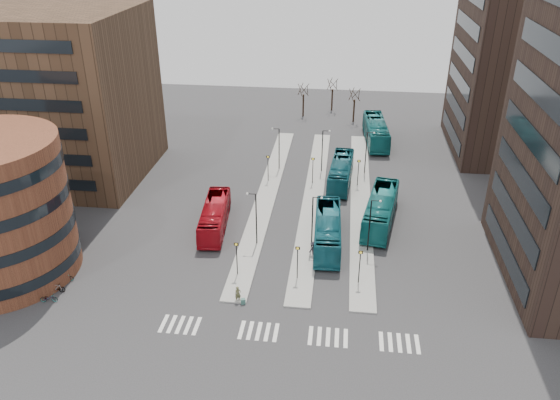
# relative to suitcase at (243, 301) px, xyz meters

# --- Properties ---
(ground) EXTENTS (160.00, 160.00, 0.00)m
(ground) POSITION_rel_suitcase_xyz_m (3.02, -7.58, -0.26)
(ground) COLOR #2B2B2D
(ground) RESTS_ON ground
(island_left) EXTENTS (2.50, 45.00, 0.15)m
(island_left) POSITION_rel_suitcase_xyz_m (-0.98, 22.42, -0.19)
(island_left) COLOR gray
(island_left) RESTS_ON ground
(island_mid) EXTENTS (2.50, 45.00, 0.15)m
(island_mid) POSITION_rel_suitcase_xyz_m (5.02, 22.42, -0.19)
(island_mid) COLOR gray
(island_mid) RESTS_ON ground
(island_right) EXTENTS (2.50, 45.00, 0.15)m
(island_right) POSITION_rel_suitcase_xyz_m (11.02, 22.42, -0.19)
(island_right) COLOR gray
(island_right) RESTS_ON ground
(suitcase) EXTENTS (0.51, 0.46, 0.52)m
(suitcase) POSITION_rel_suitcase_xyz_m (0.00, 0.00, 0.00)
(suitcase) COLOR navy
(suitcase) RESTS_ON ground
(red_bus) EXTENTS (3.58, 11.09, 3.03)m
(red_bus) POSITION_rel_suitcase_xyz_m (-5.71, 13.42, 1.26)
(red_bus) COLOR #A80C17
(red_bus) RESTS_ON ground
(teal_bus_a) EXTENTS (3.15, 11.87, 3.28)m
(teal_bus_a) POSITION_rel_suitcase_xyz_m (7.26, 11.61, 1.38)
(teal_bus_a) COLOR #145A68
(teal_bus_a) RESTS_ON ground
(teal_bus_b) EXTENTS (3.43, 11.52, 3.17)m
(teal_bus_b) POSITION_rel_suitcase_xyz_m (8.35, 27.33, 1.32)
(teal_bus_b) COLOR #12505C
(teal_bus_b) RESTS_ON ground
(teal_bus_c) EXTENTS (4.94, 12.71, 3.45)m
(teal_bus_c) POSITION_rel_suitcase_xyz_m (13.18, 16.93, 1.47)
(teal_bus_c) COLOR #156C6D
(teal_bus_c) RESTS_ON ground
(teal_bus_d) EXTENTS (3.98, 13.07, 3.59)m
(teal_bus_d) POSITION_rel_suitcase_xyz_m (13.52, 43.06, 1.53)
(teal_bus_d) COLOR #156769
(teal_bus_d) RESTS_ON ground
(traveller) EXTENTS (0.69, 0.60, 1.60)m
(traveller) POSITION_rel_suitcase_xyz_m (-0.53, 0.32, 0.54)
(traveller) COLOR brown
(traveller) RESTS_ON ground
(commuter_a) EXTENTS (0.96, 0.86, 1.61)m
(commuter_a) POSITION_rel_suitcase_xyz_m (-5.10, 12.20, 0.54)
(commuter_a) COLOR black
(commuter_a) RESTS_ON ground
(commuter_b) EXTENTS (0.52, 0.96, 1.55)m
(commuter_b) POSITION_rel_suitcase_xyz_m (6.50, 7.87, 0.51)
(commuter_b) COLOR black
(commuter_b) RESTS_ON ground
(commuter_c) EXTENTS (1.17, 1.22, 1.66)m
(commuter_c) POSITION_rel_suitcase_xyz_m (5.88, 8.92, 0.57)
(commuter_c) COLOR black
(commuter_c) RESTS_ON ground
(bicycle_near) EXTENTS (1.67, 0.81, 0.84)m
(bicycle_near) POSITION_rel_suitcase_xyz_m (-17.98, -1.92, 0.16)
(bicycle_near) COLOR gray
(bicycle_near) RESTS_ON ground
(bicycle_mid) EXTENTS (1.75, 0.63, 1.03)m
(bicycle_mid) POSITION_rel_suitcase_xyz_m (-17.98, -0.45, 0.25)
(bicycle_mid) COLOR gray
(bicycle_mid) RESTS_ON ground
(bicycle_far) EXTENTS (1.66, 0.87, 0.83)m
(bicycle_far) POSITION_rel_suitcase_xyz_m (-17.98, 1.38, 0.16)
(bicycle_far) COLOR gray
(bicycle_far) RESTS_ON ground
(crosswalk_stripes) EXTENTS (22.35, 2.40, 0.01)m
(crosswalk_stripes) POSITION_rel_suitcase_xyz_m (4.77, -3.58, -0.25)
(crosswalk_stripes) COLOR silver
(crosswalk_stripes) RESTS_ON ground
(office_block) EXTENTS (25.00, 20.12, 22.00)m
(office_block) POSITION_rel_suitcase_xyz_m (-30.98, 26.40, 10.74)
(office_block) COLOR #4A3322
(office_block) RESTS_ON ground
(tower_far) EXTENTS (20.12, 20.00, 30.00)m
(tower_far) POSITION_rel_suitcase_xyz_m (35.00, 42.42, 14.74)
(tower_far) COLOR #2F211A
(tower_far) RESTS_ON ground
(sign_poles) EXTENTS (12.45, 22.12, 3.65)m
(sign_poles) POSITION_rel_suitcase_xyz_m (4.62, 15.41, 2.15)
(sign_poles) COLOR black
(sign_poles) RESTS_ON ground
(lamp_posts) EXTENTS (14.04, 20.24, 6.12)m
(lamp_posts) POSITION_rel_suitcase_xyz_m (5.66, 20.42, 3.32)
(lamp_posts) COLOR black
(lamp_posts) RESTS_ON ground
(bare_trees) EXTENTS (10.97, 8.14, 5.90)m
(bare_trees) POSITION_rel_suitcase_xyz_m (5.69, 55.08, 2.46)
(bare_trees) COLOR black
(bare_trees) RESTS_ON ground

